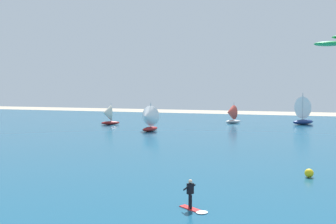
{
  "coord_description": "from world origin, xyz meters",
  "views": [
    {
      "loc": [
        8.33,
        -3.56,
        6.94
      ],
      "look_at": [
        0.84,
        19.42,
        5.38
      ],
      "focal_mm": 42.1,
      "sensor_mm": 36.0,
      "label": 1
    }
  ],
  "objects_px": {
    "sailboat_far_right": "(231,114)",
    "kitesurfer": "(193,199)",
    "sailboat_near_shore": "(306,110)",
    "sailboat_far_left": "(108,115)",
    "sailboat_outermost": "(148,118)",
    "marker_buoy": "(309,173)"
  },
  "relations": [
    {
      "from": "sailboat_far_right",
      "to": "kitesurfer",
      "type": "bearing_deg",
      "value": -83.33
    },
    {
      "from": "sailboat_near_shore",
      "to": "sailboat_far_left",
      "type": "distance_m",
      "value": 36.06
    },
    {
      "from": "kitesurfer",
      "to": "sailboat_outermost",
      "type": "bearing_deg",
      "value": 114.61
    },
    {
      "from": "marker_buoy",
      "to": "sailboat_far_right",
      "type": "bearing_deg",
      "value": 106.53
    },
    {
      "from": "sailboat_far_left",
      "to": "sailboat_outermost",
      "type": "bearing_deg",
      "value": -36.12
    },
    {
      "from": "sailboat_near_shore",
      "to": "sailboat_outermost",
      "type": "relative_size",
      "value": 1.28
    },
    {
      "from": "sailboat_far_left",
      "to": "sailboat_outermost",
      "type": "xyz_separation_m",
      "value": [
        10.81,
        -7.89,
        0.2
      ]
    },
    {
      "from": "sailboat_near_shore",
      "to": "sailboat_far_left",
      "type": "xyz_separation_m",
      "value": [
        -33.96,
        -12.1,
        -0.78
      ]
    },
    {
      "from": "kitesurfer",
      "to": "marker_buoy",
      "type": "relative_size",
      "value": 2.93
    },
    {
      "from": "sailboat_outermost",
      "to": "kitesurfer",
      "type": "bearing_deg",
      "value": -65.39
    },
    {
      "from": "sailboat_near_shore",
      "to": "sailboat_outermost",
      "type": "xyz_separation_m",
      "value": [
        -23.15,
        -19.99,
        -0.57
      ]
    },
    {
      "from": "sailboat_outermost",
      "to": "sailboat_far_right",
      "type": "xyz_separation_m",
      "value": [
        9.84,
        17.72,
        -0.28
      ]
    },
    {
      "from": "sailboat_far_right",
      "to": "sailboat_far_left",
      "type": "bearing_deg",
      "value": -154.54
    },
    {
      "from": "kitesurfer",
      "to": "sailboat_outermost",
      "type": "distance_m",
      "value": 38.44
    },
    {
      "from": "sailboat_far_left",
      "to": "marker_buoy",
      "type": "distance_m",
      "value": 46.53
    },
    {
      "from": "sailboat_near_shore",
      "to": "sailboat_outermost",
      "type": "distance_m",
      "value": 30.59
    },
    {
      "from": "sailboat_near_shore",
      "to": "sailboat_far_left",
      "type": "relative_size",
      "value": 1.43
    },
    {
      "from": "sailboat_far_left",
      "to": "sailboat_far_right",
      "type": "distance_m",
      "value": 22.87
    },
    {
      "from": "sailboat_far_right",
      "to": "sailboat_near_shore",
      "type": "bearing_deg",
      "value": 9.68
    },
    {
      "from": "sailboat_outermost",
      "to": "sailboat_far_right",
      "type": "bearing_deg",
      "value": 60.96
    },
    {
      "from": "sailboat_near_shore",
      "to": "sailboat_far_right",
      "type": "xyz_separation_m",
      "value": [
        -13.31,
        -2.27,
        -0.86
      ]
    },
    {
      "from": "sailboat_far_left",
      "to": "sailboat_outermost",
      "type": "relative_size",
      "value": 0.9
    }
  ]
}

